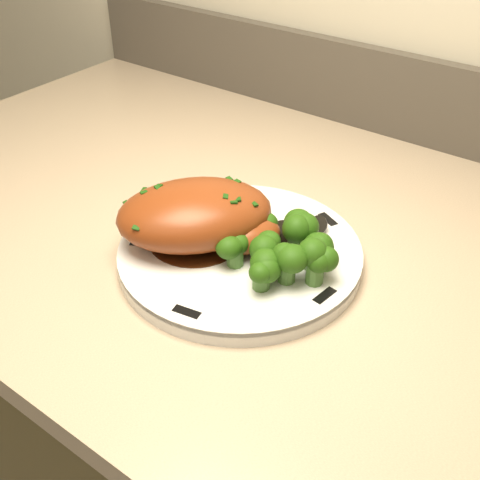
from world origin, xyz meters
The scene contains 10 objects.
plate centered at (-0.29, 1.61, 0.83)m, with size 0.26×0.26×0.02m, color white.
rim_accent_0 centered at (-0.24, 1.71, 0.83)m, with size 0.03×0.01×0.00m, color black.
rim_accent_1 centered at (-0.37, 1.69, 0.83)m, with size 0.03×0.01×0.00m, color black.
rim_accent_2 centered at (-0.39, 1.56, 0.83)m, with size 0.03×0.01×0.00m, color black.
rim_accent_3 centered at (-0.27, 1.50, 0.83)m, with size 0.03×0.01×0.00m, color black.
rim_accent_4 centered at (-0.18, 1.60, 0.83)m, with size 0.03×0.01×0.00m, color black.
gravy_pool centered at (-0.34, 1.59, 0.83)m, with size 0.10×0.10×0.00m, color #39190A.
chicken_breast centered at (-0.33, 1.60, 0.86)m, with size 0.19×0.19×0.06m.
mushroom_pile centered at (-0.28, 1.66, 0.84)m, with size 0.09×0.06×0.02m.
broccoli_florets centered at (-0.25, 1.61, 0.86)m, with size 0.11×0.10×0.04m.
Camera 1 is at (0.01, 1.20, 1.21)m, focal length 45.00 mm.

